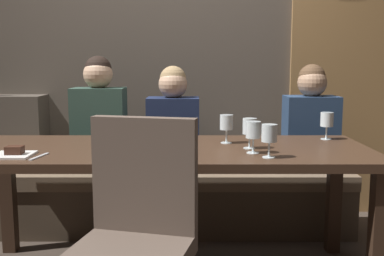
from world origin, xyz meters
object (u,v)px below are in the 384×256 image
(diner_redhead, at_px, (99,117))
(dessert_plate, at_px, (14,153))
(chair_near_side, at_px, (136,226))
(fork_on_table, at_px, (39,157))
(wine_glass_center_back, at_px, (227,123))
(dining_table, at_px, (168,163))
(diner_bearded, at_px, (174,121))
(wine_glass_end_left, at_px, (270,134))
(diner_far_end, at_px, (311,121))
(wine_glass_far_right, at_px, (250,128))
(wine_glass_center_front, at_px, (327,120))
(espresso_cup, at_px, (103,135))
(banquette_bench, at_px, (174,200))
(wine_glass_near_right, at_px, (254,131))

(diner_redhead, bearing_deg, dessert_plate, -104.47)
(chair_near_side, relative_size, dessert_plate, 5.16)
(dessert_plate, relative_size, fork_on_table, 1.12)
(chair_near_side, relative_size, wine_glass_center_back, 5.98)
(dining_table, relative_size, wine_glass_center_back, 13.41)
(chair_near_side, relative_size, diner_bearded, 1.35)
(diner_redhead, bearing_deg, diner_bearded, 2.55)
(diner_redhead, height_order, wine_glass_end_left, diner_redhead)
(fork_on_table, bearing_deg, diner_redhead, 95.00)
(diner_far_end, bearing_deg, wine_glass_far_right, -125.16)
(wine_glass_center_front, relative_size, wine_glass_center_back, 1.00)
(chair_near_side, xyz_separation_m, diner_redhead, (-0.42, 1.43, 0.27))
(wine_glass_center_back, bearing_deg, diner_far_end, 42.15)
(espresso_cup, height_order, fork_on_table, espresso_cup)
(banquette_bench, bearing_deg, wine_glass_center_back, -59.80)
(banquette_bench, bearing_deg, chair_near_side, -93.64)
(dessert_plate, xyz_separation_m, fork_on_table, (0.14, -0.03, -0.01))
(diner_far_end, height_order, wine_glass_center_back, diner_far_end)
(dining_table, xyz_separation_m, banquette_bench, (0.00, 0.70, -0.42))
(banquette_bench, relative_size, wine_glass_far_right, 15.24)
(dining_table, relative_size, wine_glass_end_left, 13.41)
(banquette_bench, bearing_deg, dining_table, -90.00)
(wine_glass_near_right, relative_size, dessert_plate, 0.86)
(wine_glass_center_front, height_order, wine_glass_end_left, same)
(wine_glass_center_back, relative_size, espresso_cup, 1.37)
(dining_table, bearing_deg, banquette_bench, 90.00)
(fork_on_table, bearing_deg, dessert_plate, 179.45)
(banquette_bench, bearing_deg, wine_glass_center_front, -24.84)
(diner_far_end, relative_size, espresso_cup, 6.15)
(wine_glass_end_left, distance_m, espresso_cup, 1.06)
(wine_glass_center_front, distance_m, dessert_plate, 1.77)
(chair_near_side, bearing_deg, wine_glass_center_back, 63.93)
(diner_far_end, relative_size, wine_glass_center_front, 4.50)
(dining_table, distance_m, diner_redhead, 0.89)
(dining_table, bearing_deg, wine_glass_near_right, -19.85)
(wine_glass_near_right, bearing_deg, wine_glass_center_front, 40.55)
(wine_glass_far_right, xyz_separation_m, espresso_cup, (-0.84, 0.29, -0.09))
(dining_table, distance_m, wine_glass_center_back, 0.41)
(diner_bearded, xyz_separation_m, espresso_cup, (-0.41, -0.46, -0.03))
(diner_redhead, bearing_deg, banquette_bench, -0.34)
(wine_glass_far_right, height_order, fork_on_table, wine_glass_far_right)
(diner_redhead, xyz_separation_m, wine_glass_center_front, (1.45, -0.44, 0.03))
(wine_glass_center_back, bearing_deg, fork_on_table, -157.40)
(chair_near_side, height_order, wine_glass_end_left, chair_near_side)
(chair_near_side, distance_m, fork_on_table, 0.73)
(wine_glass_end_left, distance_m, dessert_plate, 1.26)
(dessert_plate, bearing_deg, fork_on_table, -11.74)
(dining_table, height_order, banquette_bench, dining_table)
(espresso_cup, relative_size, fork_on_table, 0.71)
(dining_table, xyz_separation_m, wine_glass_center_back, (0.33, 0.13, 0.20))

